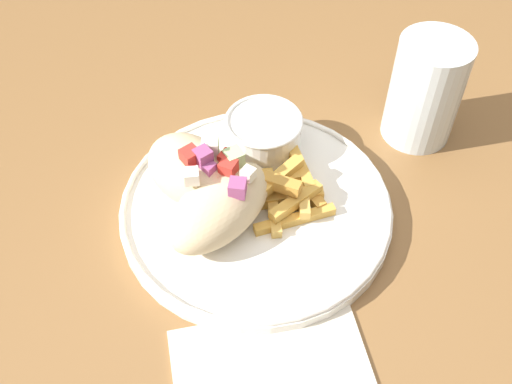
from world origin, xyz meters
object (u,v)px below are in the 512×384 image
pita_sandwich_far (191,170)px  plate (256,207)px  sauce_ramekin (262,131)px  pita_sandwich_near (220,205)px  fries_pile (282,191)px  water_glass (424,95)px

pita_sandwich_far → plate: bearing=27.6°
sauce_ramekin → plate: bearing=-100.1°
pita_sandwich_near → sauce_ramekin: pita_sandwich_near is taller
plate → sauce_ramekin: bearing=79.9°
plate → fries_pile: size_ratio=2.61×
pita_sandwich_near → sauce_ramekin: (0.05, 0.10, -0.00)m
pita_sandwich_far → sauce_ramekin: (0.08, 0.06, -0.01)m
plate → water_glass: water_glass is taller
water_glass → fries_pile: bearing=-149.7°
pita_sandwich_near → water_glass: size_ratio=1.13×
pita_sandwich_near → water_glass: 0.26m
fries_pile → pita_sandwich_near: bearing=-158.5°
plate → sauce_ramekin: sauce_ramekin is taller
pita_sandwich_near → fries_pile: 0.07m
water_glass → pita_sandwich_near: bearing=-152.0°
plate → fries_pile: (0.03, 0.01, 0.02)m
pita_sandwich_near → water_glass: water_glass is taller
pita_sandwich_far → fries_pile: size_ratio=1.16×
fries_pile → water_glass: 0.20m
pita_sandwich_near → plate: bearing=-18.4°
plate → pita_sandwich_near: pita_sandwich_near is taller
pita_sandwich_far → fries_pile: bearing=37.2°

